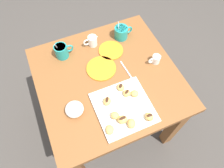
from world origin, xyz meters
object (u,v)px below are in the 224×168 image
pastry_plate_square (123,108)px  saucer_orange_right (111,50)px  beignet_1 (135,94)px  beignet_7 (127,93)px  beignet_6 (121,87)px  dining_table (108,88)px  beignet_0 (122,120)px  chocolate_sauce_pitcher (156,59)px  beignet_5 (107,101)px  beignet_2 (131,123)px  coffee_mug_teal_right (121,32)px  beignet_8 (149,117)px  beignet_3 (115,115)px  beignet_4 (110,130)px  cream_pitcher_white (92,41)px  ice_cream_bowl (74,109)px  saucer_orange_left (101,68)px  coffee_mug_teal_left (62,51)px

pastry_plate_square → saucer_orange_right: size_ratio=1.89×
beignet_1 → beignet_7: 0.05m
beignet_6 → beignet_7: beignet_6 is taller
dining_table → beignet_0: beignet_0 is taller
chocolate_sauce_pitcher → beignet_5: 0.43m
beignet_2 → beignet_5: size_ratio=1.09×
coffee_mug_teal_right → beignet_8: (-0.11, -0.61, -0.01)m
pastry_plate_square → beignet_5: beignet_5 is taller
beignet_3 → beignet_2: bearing=-50.5°
beignet_6 → beignet_4: bearing=-126.9°
beignet_5 → beignet_1: bearing=-5.3°
dining_table → coffee_mug_teal_right: coffee_mug_teal_right is taller
coffee_mug_teal_right → dining_table: bearing=-128.3°
beignet_5 → beignet_6: beignet_5 is taller
coffee_mug_teal_right → saucer_orange_right: size_ratio=0.80×
pastry_plate_square → cream_pitcher_white: (0.01, 0.51, 0.03)m
beignet_8 → coffee_mug_teal_right: bearing=79.4°
beignet_1 → coffee_mug_teal_right: bearing=75.0°
ice_cream_bowl → saucer_orange_right: ice_cream_bowl is taller
beignet_1 → beignet_2: bearing=-122.0°
beignet_0 → beignet_4: size_ratio=1.03×
chocolate_sauce_pitcher → beignet_2: size_ratio=1.65×
dining_table → beignet_6: size_ratio=17.69×
saucer_orange_left → beignet_6: size_ratio=3.86×
beignet_3 → saucer_orange_right: bearing=69.7°
ice_cream_bowl → beignet_1: (0.35, -0.04, -0.00)m
coffee_mug_teal_right → beignet_1: bearing=-105.0°
ice_cream_bowl → beignet_7: bearing=-4.7°
pastry_plate_square → chocolate_sauce_pitcher: bearing=33.1°
saucer_orange_right → saucer_orange_left: bearing=-135.7°
pastry_plate_square → coffee_mug_teal_right: size_ratio=2.35×
beignet_8 → ice_cream_bowl: bearing=150.2°
chocolate_sauce_pitcher → beignet_1: 0.29m
coffee_mug_teal_right → beignet_6: size_ratio=2.71×
beignet_3 → beignet_6: beignet_3 is taller
dining_table → beignet_3: size_ratio=18.05×
chocolate_sauce_pitcher → beignet_7: size_ratio=2.09×
pastry_plate_square → beignet_6: beignet_6 is taller
beignet_2 → beignet_8: bearing=-2.1°
beignet_1 → beignet_4: size_ratio=0.87×
beignet_3 → beignet_0: bearing=-53.9°
pastry_plate_square → saucer_orange_right: (0.10, 0.41, -0.00)m
dining_table → beignet_5: beignet_5 is taller
saucer_orange_left → beignet_3: bearing=-98.9°
chocolate_sauce_pitcher → beignet_0: 0.46m
beignet_0 → beignet_6: (0.07, 0.19, -0.00)m
coffee_mug_teal_left → beignet_1: bearing=-56.6°
cream_pitcher_white → saucer_orange_left: cream_pitcher_white is taller
cream_pitcher_white → beignet_2: 0.62m
coffee_mug_teal_right → beignet_7: bearing=-110.6°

